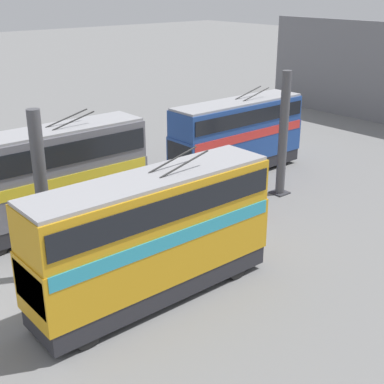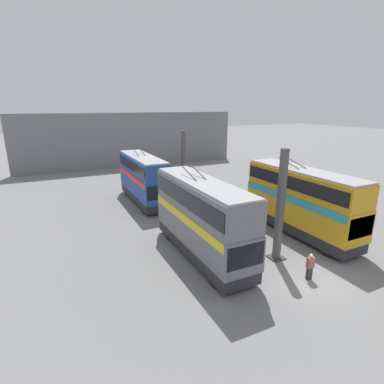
{
  "view_description": "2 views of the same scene",
  "coord_description": "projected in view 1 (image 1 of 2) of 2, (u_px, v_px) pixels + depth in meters",
  "views": [
    {
      "loc": [
        -5.26,
        -19.36,
        11.81
      ],
      "look_at": [
        10.95,
        -0.22,
        1.94
      ],
      "focal_mm": 50.0,
      "sensor_mm": 36.0,
      "label": 1
    },
    {
      "loc": [
        -10.54,
        12.81,
        9.73
      ],
      "look_at": [
        13.36,
        1.25,
        2.06
      ],
      "focal_mm": 28.0,
      "sensor_mm": 36.0,
      "label": 2
    }
  ],
  "objects": [
    {
      "name": "person_by_left_row",
      "position": [
        169.0,
        236.0,
        24.69
      ],
      "size": [
        0.47,
        0.35,
        1.65
      ],
      "rotation": [
        0.0,
        0.0,
        1.3
      ],
      "color": "#473D33",
      "rests_on": "ground_plane"
    },
    {
      "name": "support_column_far",
      "position": [
        283.0,
        137.0,
        30.79
      ],
      "size": [
        0.96,
        0.96,
        7.29
      ],
      "color": "#4C4C51",
      "rests_on": "ground_plane"
    },
    {
      "name": "bus_right_near",
      "position": [
        52.0,
        173.0,
        26.58
      ],
      "size": [
        9.87,
        2.54,
        5.82
      ],
      "color": "black",
      "rests_on": "ground_plane"
    },
    {
      "name": "person_aisle_midway",
      "position": [
        177.0,
        205.0,
        28.23
      ],
      "size": [
        0.46,
        0.32,
        1.6
      ],
      "rotation": [
        0.0,
        0.0,
        4.91
      ],
      "color": "#384251",
      "rests_on": "ground_plane"
    },
    {
      "name": "oil_drum",
      "position": [
        257.0,
        211.0,
        28.64
      ],
      "size": [
        0.61,
        0.61,
        0.8
      ],
      "color": "#933828",
      "rests_on": "ground_plane"
    },
    {
      "name": "bus_right_mid",
      "position": [
        237.0,
        133.0,
        34.47
      ],
      "size": [
        9.71,
        2.54,
        5.47
      ],
      "color": "black",
      "rests_on": "ground_plane"
    },
    {
      "name": "bus_left_near",
      "position": [
        153.0,
        231.0,
        20.45
      ],
      "size": [
        10.23,
        2.54,
        5.78
      ],
      "color": "black",
      "rests_on": "ground_plane"
    },
    {
      "name": "support_column_near",
      "position": [
        43.0,
        200.0,
        21.83
      ],
      "size": [
        0.96,
        0.96,
        7.29
      ],
      "color": "#4C4C51",
      "rests_on": "ground_plane"
    }
  ]
}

